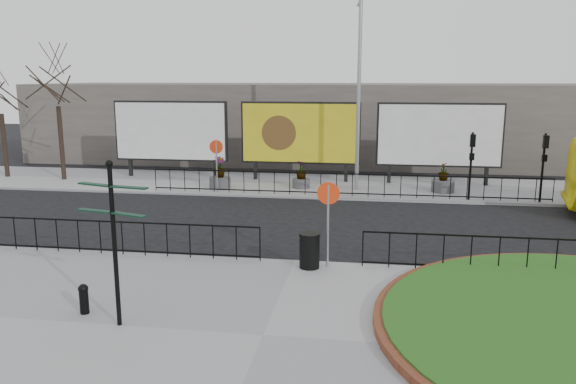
% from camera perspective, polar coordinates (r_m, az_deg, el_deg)
% --- Properties ---
extents(ground, '(90.00, 90.00, 0.00)m').
position_cam_1_polar(ground, '(16.91, 0.71, -7.31)').
color(ground, black).
rests_on(ground, ground).
extents(pavement_near, '(30.00, 10.00, 0.12)m').
position_cam_1_polar(pavement_near, '(12.32, -2.55, -14.55)').
color(pavement_near, gray).
rests_on(pavement_near, ground).
extents(pavement_far, '(44.00, 6.00, 0.12)m').
position_cam_1_polar(pavement_far, '(28.45, 3.99, 0.63)').
color(pavement_far, gray).
rests_on(pavement_far, ground).
extents(railing_near_left, '(10.00, 0.10, 1.10)m').
position_cam_1_polar(railing_near_left, '(18.20, -18.54, -4.33)').
color(railing_near_left, black).
rests_on(railing_near_left, pavement_near).
extents(railing_near_right, '(9.00, 0.10, 1.10)m').
position_cam_1_polar(railing_near_right, '(16.85, 23.17, -5.96)').
color(railing_near_right, black).
rests_on(railing_near_right, pavement_near).
extents(railing_far, '(18.00, 0.10, 1.10)m').
position_cam_1_polar(railing_far, '(25.63, 5.75, 0.76)').
color(railing_far, black).
rests_on(railing_far, pavement_far).
extents(speed_sign_far, '(0.64, 0.07, 2.47)m').
position_cam_1_polar(speed_sign_far, '(26.48, -7.29, 3.81)').
color(speed_sign_far, gray).
rests_on(speed_sign_far, pavement_far).
extents(speed_sign_near, '(0.64, 0.07, 2.47)m').
position_cam_1_polar(speed_sign_near, '(15.90, 4.11, -1.38)').
color(speed_sign_near, gray).
rests_on(speed_sign_near, pavement_near).
extents(billboard_left, '(6.20, 0.31, 4.10)m').
position_cam_1_polar(billboard_left, '(30.85, -11.82, 6.05)').
color(billboard_left, black).
rests_on(billboard_left, pavement_far).
extents(billboard_mid, '(6.20, 0.31, 4.10)m').
position_cam_1_polar(billboard_mid, '(29.19, 1.26, 5.98)').
color(billboard_mid, black).
rests_on(billboard_mid, pavement_far).
extents(billboard_right, '(6.20, 0.31, 4.10)m').
position_cam_1_polar(billboard_right, '(29.15, 15.11, 5.57)').
color(billboard_right, black).
rests_on(billboard_right, pavement_far).
extents(lamp_post, '(0.74, 0.18, 9.23)m').
position_cam_1_polar(lamp_post, '(26.86, 7.22, 10.16)').
color(lamp_post, gray).
rests_on(lamp_post, pavement_far).
extents(signal_pole_a, '(0.22, 0.26, 3.00)m').
position_cam_1_polar(signal_pole_a, '(25.78, 18.15, 3.52)').
color(signal_pole_a, black).
rests_on(signal_pole_a, pavement_far).
extents(signal_pole_b, '(0.22, 0.26, 3.00)m').
position_cam_1_polar(signal_pole_b, '(26.45, 24.57, 3.24)').
color(signal_pole_b, black).
rests_on(signal_pole_b, pavement_far).
extents(tree_left, '(2.00, 2.00, 7.00)m').
position_cam_1_polar(tree_left, '(31.81, -22.25, 7.44)').
color(tree_left, '#2D2119').
rests_on(tree_left, pavement_far).
extents(tree_mid, '(2.00, 2.00, 6.20)m').
position_cam_1_polar(tree_mid, '(33.99, -27.06, 6.57)').
color(tree_mid, '#2D2119').
rests_on(tree_mid, pavement_far).
extents(building_backdrop, '(40.00, 10.00, 5.00)m').
position_cam_1_polar(building_backdrop, '(38.02, 5.25, 7.12)').
color(building_backdrop, '#635C56').
rests_on(building_backdrop, ground).
extents(fingerpost_sign, '(1.72, 0.66, 3.68)m').
position_cam_1_polar(fingerpost_sign, '(12.53, -17.32, -3.48)').
color(fingerpost_sign, black).
rests_on(fingerpost_sign, pavement_near).
extents(bollard, '(0.23, 0.23, 0.71)m').
position_cam_1_polar(bollard, '(13.96, -20.03, -10.02)').
color(bollard, black).
rests_on(bollard, pavement_near).
extents(litter_bin, '(0.62, 0.62, 1.02)m').
position_cam_1_polar(litter_bin, '(16.08, 2.20, -5.94)').
color(litter_bin, black).
rests_on(litter_bin, pavement_near).
extents(planter_a, '(1.04, 1.04, 1.55)m').
position_cam_1_polar(planter_a, '(27.64, -6.94, 1.52)').
color(planter_a, '#4C4C4F').
rests_on(planter_a, pavement_far).
extents(planter_b, '(0.86, 0.86, 1.35)m').
position_cam_1_polar(planter_b, '(27.49, 1.34, 1.46)').
color(planter_b, '#4C4C4F').
rests_on(planter_b, pavement_far).
extents(planter_c, '(1.07, 1.07, 1.43)m').
position_cam_1_polar(planter_c, '(27.50, 15.47, 0.94)').
color(planter_c, '#4C4C4F').
rests_on(planter_c, pavement_far).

